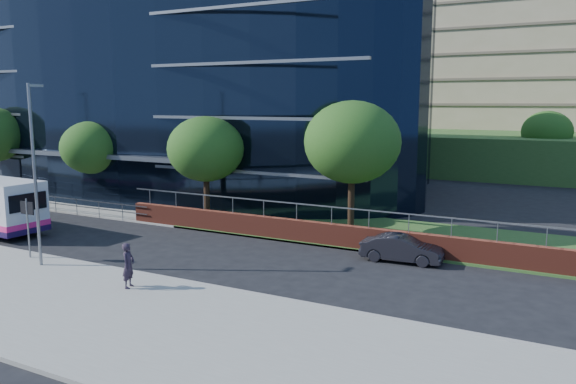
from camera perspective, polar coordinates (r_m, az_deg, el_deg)
The scene contains 14 objects.
ground at distance 33.60m, azimuth -27.25°, elevation -4.53°, with size 200.00×200.00×0.00m, color black.
far_forecourt at distance 44.91m, azimuth -20.24°, elevation -0.77°, with size 50.00×8.00×0.10m, color gray.
grass_verge at distance 30.57m, azimuth 21.24°, elevation -5.29°, with size 36.00×8.00×0.12m, color #2D511E.
glass_office at distance 50.14m, azimuth -10.71°, elevation 9.75°, with size 44.00×23.10×16.00m.
retaining_wall at distance 27.61m, azimuth 12.10°, elevation -5.20°, with size 34.00×0.40×2.11m.
guard_railings at distance 43.85m, azimuth -25.92°, elevation -0.34°, with size 24.00×0.05×1.10m.
street_sign at distance 28.68m, azimuth -24.95°, elevation -2.18°, with size 0.85×0.09×2.80m.
tree_far_b at distance 41.21m, azimuth -19.29°, elevation 4.27°, with size 4.29×4.29×6.05m.
tree_far_c at distance 34.17m, azimuth -8.36°, elevation 4.33°, with size 4.62×4.62×6.51m.
tree_far_d at distance 30.67m, azimuth 6.54°, elevation 5.04°, with size 5.28×5.28×7.44m.
tree_dist_e at distance 58.67m, azimuth 24.81°, elevation 5.58°, with size 4.62×4.62×6.51m.
streetlight_east at distance 26.81m, azimuth -24.32°, elevation 2.09°, with size 0.15×0.77×8.00m.
parked_car at distance 26.68m, azimuth 11.48°, elevation -5.66°, with size 1.32×3.77×1.24m, color black.
pedestrian at distance 22.95m, azimuth -15.91°, elevation -7.18°, with size 0.65×0.43×1.79m, color #251C2A.
Camera 1 is at (27.05, -18.52, 7.38)m, focal length 35.00 mm.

